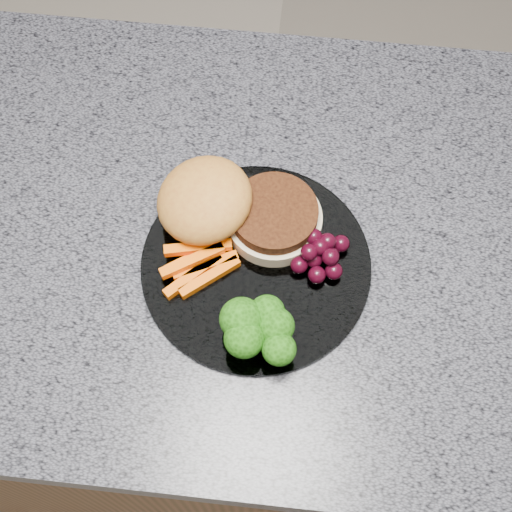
# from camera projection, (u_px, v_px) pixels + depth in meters

# --- Properties ---
(island_cabinet) EXTENTS (1.20, 0.60, 0.86)m
(island_cabinet) POSITION_uv_depth(u_px,v_px,m) (227.00, 352.00, 1.25)
(island_cabinet) COLOR brown
(island_cabinet) RESTS_ON ground
(countertop) EXTENTS (1.20, 0.60, 0.04)m
(countertop) POSITION_uv_depth(u_px,v_px,m) (213.00, 234.00, 0.85)
(countertop) COLOR #555560
(countertop) RESTS_ON island_cabinet
(plate) EXTENTS (0.26, 0.26, 0.01)m
(plate) POSITION_uv_depth(u_px,v_px,m) (256.00, 265.00, 0.80)
(plate) COLOR white
(plate) RESTS_ON countertop
(burger) EXTENTS (0.21, 0.14, 0.06)m
(burger) POSITION_uv_depth(u_px,v_px,m) (229.00, 208.00, 0.80)
(burger) COLOR #CCB790
(burger) RESTS_ON plate
(carrot_sticks) EXTENTS (0.09, 0.08, 0.02)m
(carrot_sticks) POSITION_uv_depth(u_px,v_px,m) (199.00, 264.00, 0.79)
(carrot_sticks) COLOR #F56104
(carrot_sticks) RESTS_ON plate
(broccoli) EXTENTS (0.08, 0.08, 0.06)m
(broccoli) POSITION_uv_depth(u_px,v_px,m) (258.00, 328.00, 0.74)
(broccoli) COLOR olive
(broccoli) RESTS_ON plate
(grape_bunch) EXTENTS (0.06, 0.06, 0.03)m
(grape_bunch) POSITION_uv_depth(u_px,v_px,m) (320.00, 253.00, 0.79)
(grape_bunch) COLOR black
(grape_bunch) RESTS_ON plate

